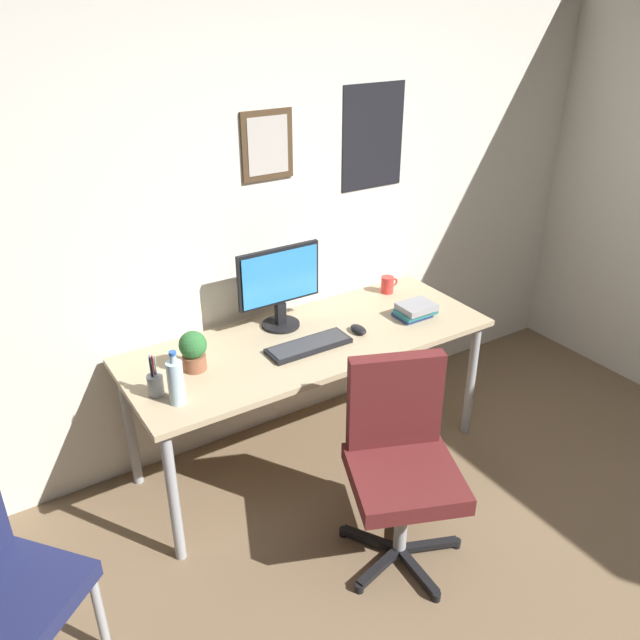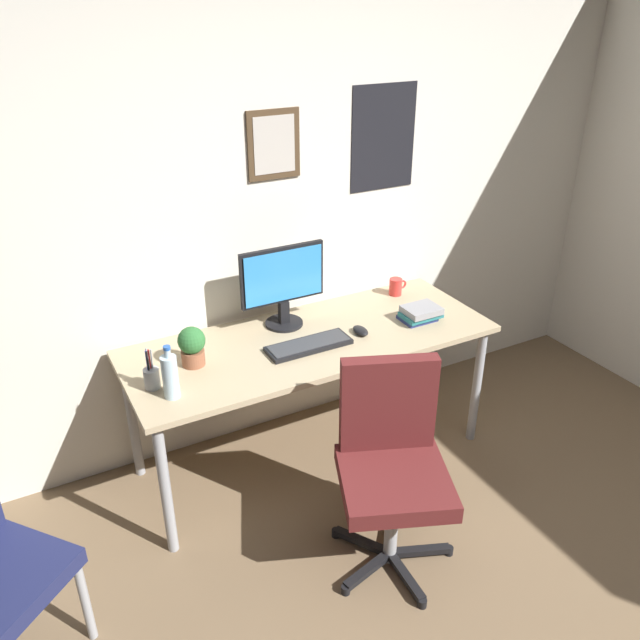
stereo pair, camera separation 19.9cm
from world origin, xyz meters
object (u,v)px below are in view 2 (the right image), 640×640
office_chair (391,457)px  potted_plant (192,345)px  coffee_mug_near (396,287)px  pen_cup (152,377)px  monitor (283,283)px  keyboard (309,345)px  water_bottle (170,376)px  computer_mouse (360,331)px  book_stack_left (420,313)px

office_chair → potted_plant: size_ratio=4.87×
coffee_mug_near → office_chair: bearing=-124.5°
pen_cup → monitor: bearing=19.4°
coffee_mug_near → potted_plant: size_ratio=0.57×
keyboard → potted_plant: bearing=168.4°
coffee_mug_near → water_bottle: bearing=-164.0°
potted_plant → keyboard: bearing=-11.6°
computer_mouse → monitor: bearing=136.9°
potted_plant → office_chair: bearing=-52.7°
monitor → computer_mouse: bearing=-43.1°
water_bottle → coffee_mug_near: water_bottle is taller
coffee_mug_near → pen_cup: 1.54m
computer_mouse → book_stack_left: size_ratio=0.53×
water_bottle → potted_plant: bearing=52.3°
office_chair → pen_cup: (-0.83, 0.69, 0.27)m
potted_plant → monitor: bearing=16.9°
office_chair → keyboard: bearing=94.2°
computer_mouse → coffee_mug_near: (0.43, 0.31, 0.03)m
office_chair → water_bottle: water_bottle is taller
computer_mouse → pen_cup: bearing=179.5°
office_chair → monitor: 1.07m
office_chair → keyboard: (-0.05, 0.68, 0.23)m
office_chair → water_bottle: 1.02m
computer_mouse → water_bottle: 1.03m
office_chair → book_stack_left: size_ratio=4.57×
coffee_mug_near → book_stack_left: bearing=-102.0°
office_chair → pen_cup: office_chair is taller
coffee_mug_near → monitor: bearing=-177.6°
water_bottle → potted_plant: (0.17, 0.22, -0.00)m
water_bottle → coffee_mug_near: size_ratio=2.27×
computer_mouse → potted_plant: potted_plant is taller
monitor → pen_cup: size_ratio=2.30×
monitor → keyboard: bearing=-89.5°
computer_mouse → coffee_mug_near: bearing=36.0°
pen_cup → book_stack_left: pen_cup is taller
potted_plant → pen_cup: 0.25m
computer_mouse → book_stack_left: book_stack_left is taller
computer_mouse → office_chair: bearing=-110.2°
office_chair → coffee_mug_near: bearing=55.5°
coffee_mug_near → pen_cup: size_ratio=0.56×
water_bottle → coffee_mug_near: 1.52m
office_chair → computer_mouse: bearing=69.8°
keyboard → water_bottle: bearing=-171.8°
water_bottle → pen_cup: (-0.06, 0.11, -0.05)m
monitor → computer_mouse: monitor is taller
monitor → keyboard: monitor is taller
potted_plant → book_stack_left: potted_plant is taller
monitor → water_bottle: size_ratio=1.82×
coffee_mug_near → book_stack_left: (-0.07, -0.34, -0.01)m
keyboard → water_bottle: size_ratio=1.70×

